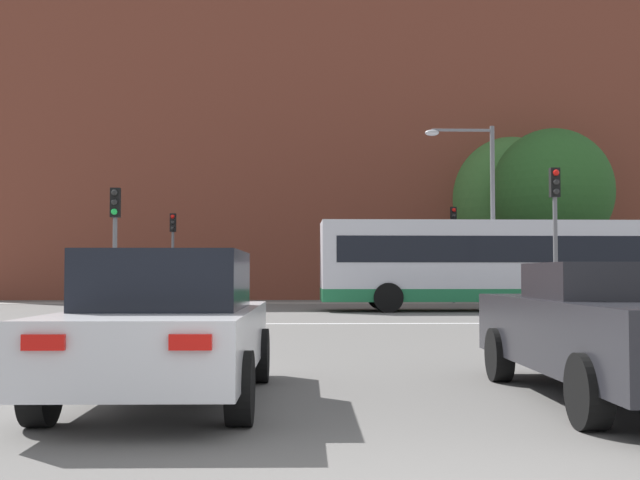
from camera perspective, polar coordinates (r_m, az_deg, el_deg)
The scene contains 14 objects.
stop_line_strip at distance 20.93m, azimuth 0.89°, elevation -5.96°, with size 9.39×0.30×0.01m, color silver.
far_pavement at distance 35.89m, azimuth -0.30°, elevation -4.49°, with size 70.43×2.50×0.01m, color gray.
brick_civic_building at distance 47.26m, azimuth -0.07°, elevation 7.37°, with size 36.96×13.61×24.53m.
car_saloon_left at distance 8.35m, azimuth -10.72°, elevation -5.99°, with size 1.97×4.49×1.53m.
car_roadster_right at distance 8.78m, azimuth 20.64°, elevation -6.00°, with size 2.04×4.94×1.41m.
bus_crossing_lead at distance 28.83m, azimuth 11.70°, elevation -1.61°, with size 11.63×2.69×3.13m.
traffic_light_near_left at distance 22.32m, azimuth -14.38°, elevation 0.65°, with size 0.26×0.31×3.62m.
traffic_light_near_right at distance 22.72m, azimuth 16.39°, elevation 1.51°, with size 0.26×0.31×4.19m.
traffic_light_far_left at distance 35.38m, azimuth -10.43°, elevation -0.19°, with size 0.26×0.31×3.93m.
traffic_light_far_right at distance 35.85m, azimuth 9.48°, elevation 0.11°, with size 0.26×0.31×4.26m.
street_lamp_junction at distance 29.07m, azimuth 11.28°, elevation 3.15°, with size 2.49×0.36×6.57m.
pedestrian_waiting at distance 37.05m, azimuth 11.40°, elevation -2.78°, with size 0.45×0.36×1.76m.
tree_by_building at distance 42.53m, azimuth 13.24°, elevation 2.68°, with size 6.39×6.39×8.40m.
tree_kerbside at distance 38.98m, azimuth 16.19°, elevation 3.31°, with size 5.62×5.62×8.09m.
Camera 1 is at (-1.04, -4.15, 1.29)m, focal length 45.00 mm.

